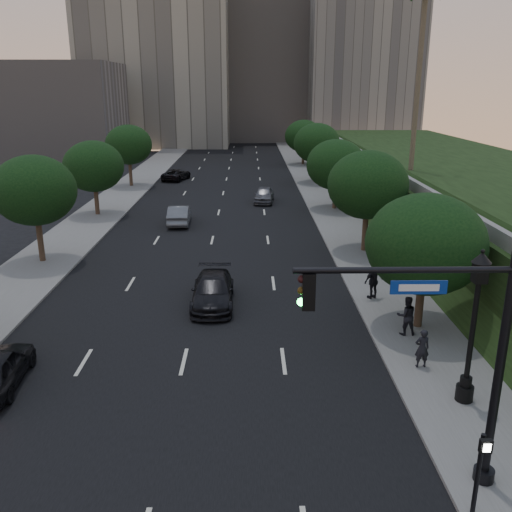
{
  "coord_description": "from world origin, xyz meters",
  "views": [
    {
      "loc": [
        2.63,
        -14.47,
        10.54
      ],
      "look_at": [
        2.94,
        7.7,
        3.6
      ],
      "focal_mm": 38.0,
      "sensor_mm": 36.0,
      "label": 1
    }
  ],
  "objects_px": {
    "traffic_signal_mast": "(458,366)",
    "pedestrian_b": "(406,315)",
    "pedestrian_c": "(374,281)",
    "pedestrian_a": "(422,348)",
    "sedan_mid_left": "(179,215)",
    "sedan_far_left": "(176,175)",
    "sedan_near_right": "(213,291)",
    "sedan_far_right": "(264,195)",
    "street_lamp": "(472,335)"
  },
  "relations": [
    {
      "from": "traffic_signal_mast",
      "to": "pedestrian_c",
      "type": "relative_size",
      "value": 3.7
    },
    {
      "from": "sedan_near_right",
      "to": "pedestrian_a",
      "type": "distance_m",
      "value": 10.85
    },
    {
      "from": "pedestrian_a",
      "to": "sedan_far_right",
      "type": "bearing_deg",
      "value": -84.51
    },
    {
      "from": "street_lamp",
      "to": "pedestrian_b",
      "type": "distance_m",
      "value": 5.53
    },
    {
      "from": "sedan_far_left",
      "to": "sedan_near_right",
      "type": "relative_size",
      "value": 0.94
    },
    {
      "from": "sedan_mid_left",
      "to": "pedestrian_c",
      "type": "bearing_deg",
      "value": 123.26
    },
    {
      "from": "street_lamp",
      "to": "sedan_far_left",
      "type": "bearing_deg",
      "value": 108.56
    },
    {
      "from": "sedan_far_left",
      "to": "pedestrian_c",
      "type": "xyz_separation_m",
      "value": [
        14.88,
        -38.02,
        0.44
      ]
    },
    {
      "from": "pedestrian_c",
      "to": "pedestrian_a",
      "type": "bearing_deg",
      "value": 65.15
    },
    {
      "from": "street_lamp",
      "to": "sedan_near_right",
      "type": "distance_m",
      "value": 13.15
    },
    {
      "from": "sedan_near_right",
      "to": "sedan_far_right",
      "type": "bearing_deg",
      "value": 82.01
    },
    {
      "from": "pedestrian_c",
      "to": "sedan_near_right",
      "type": "bearing_deg",
      "value": -24.58
    },
    {
      "from": "sedan_near_right",
      "to": "sedan_far_right",
      "type": "relative_size",
      "value": 1.16
    },
    {
      "from": "traffic_signal_mast",
      "to": "pedestrian_b",
      "type": "distance_m",
      "value": 9.73
    },
    {
      "from": "street_lamp",
      "to": "sedan_far_left",
      "type": "xyz_separation_m",
      "value": [
        -15.96,
        47.53,
        -1.97
      ]
    },
    {
      "from": "sedan_far_left",
      "to": "pedestrian_b",
      "type": "relative_size",
      "value": 2.69
    },
    {
      "from": "sedan_mid_left",
      "to": "pedestrian_a",
      "type": "xyz_separation_m",
      "value": [
        12.21,
        -23.69,
        0.17
      ]
    },
    {
      "from": "sedan_mid_left",
      "to": "sedan_far_right",
      "type": "relative_size",
      "value": 1.06
    },
    {
      "from": "sedan_mid_left",
      "to": "sedan_far_right",
      "type": "height_order",
      "value": "sedan_mid_left"
    },
    {
      "from": "traffic_signal_mast",
      "to": "sedan_mid_left",
      "type": "height_order",
      "value": "traffic_signal_mast"
    },
    {
      "from": "street_lamp",
      "to": "pedestrian_b",
      "type": "relative_size",
      "value": 3.18
    },
    {
      "from": "pedestrian_b",
      "to": "sedan_far_left",
      "type": "bearing_deg",
      "value": -71.83
    },
    {
      "from": "street_lamp",
      "to": "sedan_far_right",
      "type": "relative_size",
      "value": 1.29
    },
    {
      "from": "sedan_far_right",
      "to": "sedan_far_left",
      "type": "bearing_deg",
      "value": 132.92
    },
    {
      "from": "pedestrian_b",
      "to": "street_lamp",
      "type": "bearing_deg",
      "value": 94.59
    },
    {
      "from": "sedan_near_right",
      "to": "sedan_far_right",
      "type": "height_order",
      "value": "sedan_far_right"
    },
    {
      "from": "sedan_near_right",
      "to": "pedestrian_b",
      "type": "xyz_separation_m",
      "value": [
        8.67,
        -3.88,
        0.3
      ]
    },
    {
      "from": "street_lamp",
      "to": "pedestrian_c",
      "type": "distance_m",
      "value": 9.69
    },
    {
      "from": "traffic_signal_mast",
      "to": "sedan_far_left",
      "type": "xyz_separation_m",
      "value": [
        -13.88,
        51.52,
        -3.01
      ]
    },
    {
      "from": "street_lamp",
      "to": "sedan_near_right",
      "type": "bearing_deg",
      "value": 135.4
    },
    {
      "from": "traffic_signal_mast",
      "to": "sedan_far_left",
      "type": "bearing_deg",
      "value": 105.08
    },
    {
      "from": "sedan_far_right",
      "to": "pedestrian_c",
      "type": "height_order",
      "value": "pedestrian_c"
    },
    {
      "from": "sedan_far_right",
      "to": "pedestrian_a",
      "type": "bearing_deg",
      "value": -75.27
    },
    {
      "from": "pedestrian_a",
      "to": "pedestrian_b",
      "type": "relative_size",
      "value": 0.89
    },
    {
      "from": "street_lamp",
      "to": "traffic_signal_mast",
      "type": "bearing_deg",
      "value": -117.49
    },
    {
      "from": "sedan_far_right",
      "to": "sedan_near_right",
      "type": "bearing_deg",
      "value": -91.84
    },
    {
      "from": "street_lamp",
      "to": "sedan_mid_left",
      "type": "height_order",
      "value": "street_lamp"
    },
    {
      "from": "sedan_near_right",
      "to": "pedestrian_b",
      "type": "height_order",
      "value": "pedestrian_b"
    },
    {
      "from": "traffic_signal_mast",
      "to": "pedestrian_b",
      "type": "height_order",
      "value": "traffic_signal_mast"
    },
    {
      "from": "traffic_signal_mast",
      "to": "sedan_mid_left",
      "type": "relative_size",
      "value": 1.51
    },
    {
      "from": "sedan_mid_left",
      "to": "sedan_far_left",
      "type": "relative_size",
      "value": 0.97
    },
    {
      "from": "sedan_near_right",
      "to": "pedestrian_c",
      "type": "height_order",
      "value": "pedestrian_c"
    },
    {
      "from": "sedan_far_left",
      "to": "sedan_far_right",
      "type": "distance_m",
      "value": 16.45
    },
    {
      "from": "street_lamp",
      "to": "pedestrian_b",
      "type": "xyz_separation_m",
      "value": [
        -0.59,
        5.26,
        -1.6
      ]
    },
    {
      "from": "traffic_signal_mast",
      "to": "sedan_far_right",
      "type": "relative_size",
      "value": 1.61
    },
    {
      "from": "traffic_signal_mast",
      "to": "sedan_mid_left",
      "type": "xyz_separation_m",
      "value": [
        -10.93,
        30.04,
        -2.91
      ]
    },
    {
      "from": "street_lamp",
      "to": "sedan_far_left",
      "type": "height_order",
      "value": "street_lamp"
    },
    {
      "from": "sedan_far_left",
      "to": "sedan_far_right",
      "type": "xyz_separation_m",
      "value": [
        9.98,
        -13.07,
        0.08
      ]
    },
    {
      "from": "pedestrian_a",
      "to": "pedestrian_c",
      "type": "relative_size",
      "value": 0.83
    },
    {
      "from": "traffic_signal_mast",
      "to": "pedestrian_c",
      "type": "height_order",
      "value": "traffic_signal_mast"
    }
  ]
}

